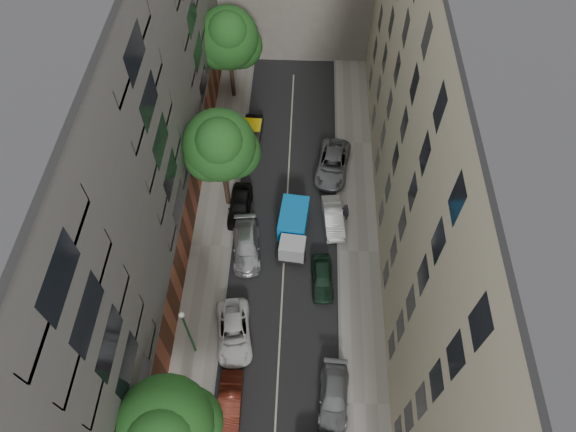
# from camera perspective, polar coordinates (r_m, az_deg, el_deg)

# --- Properties ---
(ground) EXTENTS (120.00, 120.00, 0.00)m
(ground) POSITION_cam_1_polar(r_m,az_deg,el_deg) (38.30, -0.39, -3.74)
(ground) COLOR #4C4C49
(ground) RESTS_ON ground
(road_surface) EXTENTS (8.00, 44.00, 0.02)m
(road_surface) POSITION_cam_1_polar(r_m,az_deg,el_deg) (38.30, -0.39, -3.74)
(road_surface) COLOR black
(road_surface) RESTS_ON ground
(sidewalk_left) EXTENTS (3.00, 44.00, 0.15)m
(sidewalk_left) POSITION_cam_1_polar(r_m,az_deg,el_deg) (38.79, -8.55, -3.36)
(sidewalk_left) COLOR gray
(sidewalk_left) RESTS_ON ground
(sidewalk_right) EXTENTS (3.00, 44.00, 0.15)m
(sidewalk_right) POSITION_cam_1_polar(r_m,az_deg,el_deg) (38.48, 7.84, -3.94)
(sidewalk_right) COLOR gray
(sidewalk_right) RESTS_ON ground
(building_left) EXTENTS (8.00, 44.00, 20.00)m
(building_left) POSITION_cam_1_polar(r_m,az_deg,el_deg) (32.53, -20.36, 6.41)
(building_left) COLOR #524F4C
(building_left) RESTS_ON ground
(building_right) EXTENTS (8.00, 44.00, 20.00)m
(building_right) POSITION_cam_1_polar(r_m,az_deg,el_deg) (31.80, 19.81, 5.22)
(building_right) COLOR tan
(building_right) RESTS_ON ground
(tarp_truck) EXTENTS (2.39, 5.05, 2.25)m
(tarp_truck) POSITION_cam_1_polar(r_m,az_deg,el_deg) (37.84, 0.58, -1.37)
(tarp_truck) COLOR black
(tarp_truck) RESTS_ON ground
(car_left_1) EXTENTS (1.39, 3.91, 1.28)m
(car_left_1) POSITION_cam_1_polar(r_m,az_deg,el_deg) (33.38, -6.44, -19.87)
(car_left_1) COLOR #4F1A0F
(car_left_1) RESTS_ON ground
(car_left_2) EXTENTS (2.90, 5.06, 1.33)m
(car_left_2) POSITION_cam_1_polar(r_m,az_deg,el_deg) (34.81, -6.03, -12.72)
(car_left_2) COLOR silver
(car_left_2) RESTS_ON ground
(car_left_3) EXTENTS (2.49, 4.99, 1.39)m
(car_left_3) POSITION_cam_1_polar(r_m,az_deg,el_deg) (37.79, -4.66, -3.29)
(car_left_3) COLOR #B2B2B7
(car_left_3) RESTS_ON ground
(car_left_4) EXTENTS (1.81, 4.29, 1.45)m
(car_left_4) POSITION_cam_1_polar(r_m,az_deg,el_deg) (39.85, -5.35, 1.17)
(car_left_4) COLOR black
(car_left_4) RESTS_ON ground
(car_left_5) EXTENTS (1.73, 4.50, 1.46)m
(car_left_5) POSITION_cam_1_polar(r_m,az_deg,el_deg) (44.70, -4.05, 9.03)
(car_left_5) COLOR black
(car_left_5) RESTS_ON ground
(car_right_1) EXTENTS (2.04, 4.49, 1.28)m
(car_right_1) POSITION_cam_1_polar(r_m,az_deg,el_deg) (33.41, 5.12, -19.35)
(car_right_1) COLOR slate
(car_right_1) RESTS_ON ground
(car_right_2) EXTENTS (1.68, 3.81, 1.28)m
(car_right_2) POSITION_cam_1_polar(r_m,az_deg,el_deg) (36.48, 3.85, -6.85)
(car_right_2) COLOR black
(car_right_2) RESTS_ON ground
(car_right_3) EXTENTS (1.89, 4.18, 1.33)m
(car_right_3) POSITION_cam_1_polar(r_m,az_deg,el_deg) (39.22, 5.04, -0.20)
(car_right_3) COLOR silver
(car_right_3) RESTS_ON ground
(car_right_4) EXTENTS (3.24, 5.67, 1.49)m
(car_right_4) POSITION_cam_1_polar(r_m,az_deg,el_deg) (42.46, 4.97, 5.78)
(car_right_4) COLOR slate
(car_right_4) RESTS_ON ground
(tree_near) EXTENTS (5.18, 4.89, 9.13)m
(tree_near) POSITION_cam_1_polar(r_m,az_deg,el_deg) (27.62, -13.35, -22.00)
(tree_near) COLOR #382619
(tree_near) RESTS_ON sidewalk_left
(tree_mid) EXTENTS (5.35, 5.08, 9.44)m
(tree_mid) POSITION_cam_1_polar(r_m,az_deg,el_deg) (35.86, -7.47, 7.49)
(tree_mid) COLOR #382619
(tree_mid) RESTS_ON sidewalk_left
(tree_far) EXTENTS (5.48, 5.24, 8.99)m
(tree_far) POSITION_cam_1_polar(r_m,az_deg,el_deg) (45.52, -6.60, 18.81)
(tree_far) COLOR #382619
(tree_far) RESTS_ON sidewalk_left
(lamp_post) EXTENTS (0.36, 0.36, 5.72)m
(lamp_post) POSITION_cam_1_polar(r_m,az_deg,el_deg) (31.97, -11.17, -12.18)
(lamp_post) COLOR #1A5E29
(lamp_post) RESTS_ON sidewalk_left
(pedestrian) EXTENTS (0.72, 0.58, 1.73)m
(pedestrian) POSITION_cam_1_polar(r_m,az_deg,el_deg) (39.21, 6.38, 0.46)
(pedestrian) COLOR black
(pedestrian) RESTS_ON sidewalk_right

